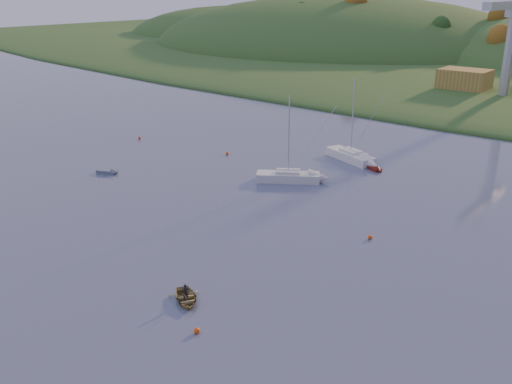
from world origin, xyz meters
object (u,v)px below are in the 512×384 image
Objects in this scene: red_tender at (376,169)px; grey_dinghy at (111,172)px; sailboat_far at (350,155)px; canoe at (186,298)px; sailboat_near at (288,176)px.

red_tender is 0.93× the size of grey_dinghy.
canoe is (10.97, -45.79, -0.41)m from sailboat_far.
sailboat_far is at bearing 46.04° from canoe.
red_tender is at bearing 24.96° from sailboat_near.
red_tender is at bearing 20.13° from grey_dinghy.
grey_dinghy is at bearing -109.97° from sailboat_far.
sailboat_near is 14.45m from sailboat_far.
sailboat_near is 3.61× the size of red_tender.
sailboat_far is at bearing 49.84° from sailboat_near.
sailboat_near reaches higher than red_tender.
canoe is 38.51m from grey_dinghy.
grey_dinghy reaches higher than canoe.
red_tender is (7.12, 12.08, -0.54)m from sailboat_near.
sailboat_far is (1.42, 14.38, 0.03)m from sailboat_near.
canoe is at bearing -103.02° from sailboat_near.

